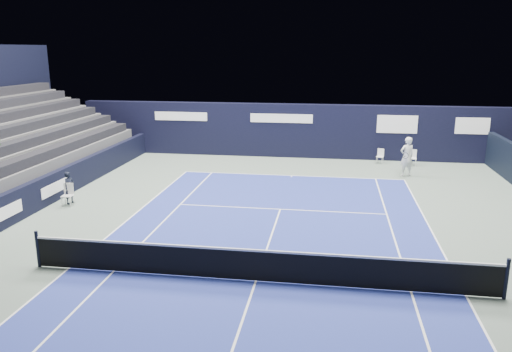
{
  "coord_description": "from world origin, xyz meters",
  "views": [
    {
      "loc": [
        1.9,
        -12.36,
        6.17
      ],
      "look_at": [
        -1.0,
        6.53,
        1.3
      ],
      "focal_mm": 35.0,
      "sensor_mm": 36.0,
      "label": 1
    }
  ],
  "objects": [
    {
      "name": "ground",
      "position": [
        0.0,
        2.0,
        0.0
      ],
      "size": [
        48.0,
        48.0,
        0.0
      ],
      "primitive_type": "plane",
      "color": "#58695F",
      "rests_on": "ground"
    },
    {
      "name": "court_surface",
      "position": [
        0.0,
        0.0,
        0.0
      ],
      "size": [
        10.97,
        23.77,
        0.01
      ],
      "primitive_type": "cube",
      "color": "navy",
      "rests_on": "ground"
    },
    {
      "name": "folding_chair_back_a",
      "position": [
        4.62,
        15.47,
        0.47
      ],
      "size": [
        0.45,
        0.44,
        0.82
      ],
      "rotation": [
        0.0,
        0.0,
        -0.3
      ],
      "color": "white",
      "rests_on": "ground"
    },
    {
      "name": "folding_chair_back_b",
      "position": [
        6.32,
        15.16,
        0.5
      ],
      "size": [
        0.43,
        0.42,
        0.88
      ],
      "rotation": [
        0.0,
        0.0,
        -0.12
      ],
      "color": "silver",
      "rests_on": "ground"
    },
    {
      "name": "line_judge_chair",
      "position": [
        -8.57,
        5.65,
        0.52
      ],
      "size": [
        0.43,
        0.42,
        0.91
      ],
      "rotation": [
        0.0,
        0.0,
        0.08
      ],
      "color": "silver",
      "rests_on": "ground"
    },
    {
      "name": "line_judge",
      "position": [
        -8.63,
        5.89,
        0.67
      ],
      "size": [
        0.45,
        0.56,
        1.34
      ],
      "primitive_type": "imported",
      "rotation": [
        0.0,
        0.0,
        1.28
      ],
      "color": "black",
      "rests_on": "ground"
    },
    {
      "name": "court_markings",
      "position": [
        0.0,
        0.0,
        0.01
      ],
      "size": [
        11.03,
        23.83,
        0.0
      ],
      "color": "white",
      "rests_on": "court_surface"
    },
    {
      "name": "tennis_net",
      "position": [
        0.0,
        0.0,
        0.51
      ],
      "size": [
        12.9,
        0.1,
        1.1
      ],
      "color": "black",
      "rests_on": "ground"
    },
    {
      "name": "back_sponsor_wall",
      "position": [
        0.01,
        16.5,
        1.55
      ],
      "size": [
        26.0,
        0.63,
        3.1
      ],
      "color": "black",
      "rests_on": "ground"
    },
    {
      "name": "side_barrier_left",
      "position": [
        -9.5,
        5.97,
        0.6
      ],
      "size": [
        0.33,
        22.0,
        1.2
      ],
      "color": "black",
      "rests_on": "ground"
    },
    {
      "name": "tennis_player",
      "position": [
        5.64,
        12.72,
        0.99
      ],
      "size": [
        0.85,
        0.97,
        1.98
      ],
      "color": "silver",
      "rests_on": "ground"
    }
  ]
}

